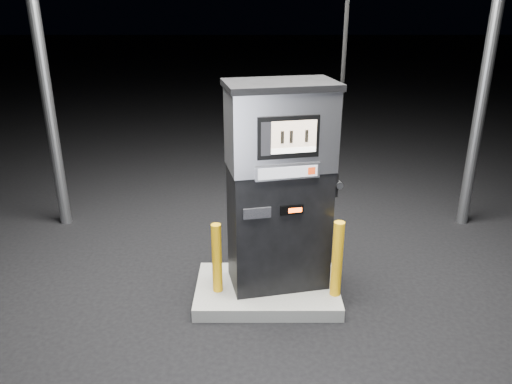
{
  "coord_description": "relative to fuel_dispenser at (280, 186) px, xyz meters",
  "views": [
    {
      "loc": [
        -0.13,
        -4.86,
        3.21
      ],
      "look_at": [
        -0.13,
        0.0,
        1.28
      ],
      "focal_mm": 35.0,
      "sensor_mm": 36.0,
      "label": 1
    }
  ],
  "objects": [
    {
      "name": "bollard_left",
      "position": [
        -0.68,
        -0.2,
        -0.76
      ],
      "size": [
        0.14,
        0.14,
        0.81
      ],
      "primitive_type": "cylinder",
      "rotation": [
        0.0,
        0.0,
        -0.36
      ],
      "color": "#FFB40E",
      "rests_on": "pump_island"
    },
    {
      "name": "fuel_dispenser",
      "position": [
        0.0,
        0.0,
        0.0
      ],
      "size": [
        1.31,
        0.89,
        4.7
      ],
      "rotation": [
        0.0,
        0.0,
        0.21
      ],
      "color": "black",
      "rests_on": "pump_island"
    },
    {
      "name": "ground",
      "position": [
        -0.13,
        -0.1,
        -1.31
      ],
      "size": [
        80.0,
        80.0,
        0.0
      ],
      "primitive_type": "plane",
      "color": "black",
      "rests_on": "ground"
    },
    {
      "name": "bollard_right",
      "position": [
        0.61,
        -0.29,
        -0.73
      ],
      "size": [
        0.15,
        0.15,
        0.87
      ],
      "primitive_type": "cylinder",
      "rotation": [
        0.0,
        0.0,
        0.35
      ],
      "color": "#FFB40E",
      "rests_on": "pump_island"
    },
    {
      "name": "pump_island",
      "position": [
        -0.13,
        -0.1,
        -1.24
      ],
      "size": [
        1.6,
        1.0,
        0.15
      ],
      "primitive_type": "cube",
      "color": "slate",
      "rests_on": "ground"
    }
  ]
}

